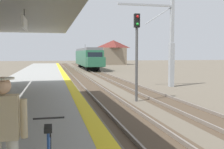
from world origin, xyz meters
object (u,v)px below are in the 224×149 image
at_px(rail_signal_post, 137,48).
at_px(catenary_pylon_far_side, 168,45).
at_px(distant_trackside_house, 113,52).
at_px(commuter_person, 4,134).
at_px(approaching_train, 88,57).

height_order(rail_signal_post, catenary_pylon_far_side, catenary_pylon_far_side).
distance_m(catenary_pylon_far_side, distant_trackside_house, 47.98).
xyz_separation_m(catenary_pylon_far_side, distant_trackside_house, (6.11, 47.59, -0.27)).
bearing_deg(commuter_person, distant_trackside_house, 75.86).
relative_size(approaching_train, commuter_person, 11.74).
bearing_deg(distant_trackside_house, commuter_person, -104.14).
distance_m(rail_signal_post, distant_trackside_house, 54.92).
height_order(approaching_train, rail_signal_post, rail_signal_post).
distance_m(rail_signal_post, catenary_pylon_far_side, 7.90).
relative_size(rail_signal_post, catenary_pylon_far_side, 0.69).
bearing_deg(catenary_pylon_far_side, distant_trackside_house, 82.69).
bearing_deg(catenary_pylon_far_side, approaching_train, 96.15).
height_order(approaching_train, commuter_person, approaching_train).
height_order(approaching_train, distant_trackside_house, distant_trackside_house).
distance_m(approaching_train, rail_signal_post, 35.23).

